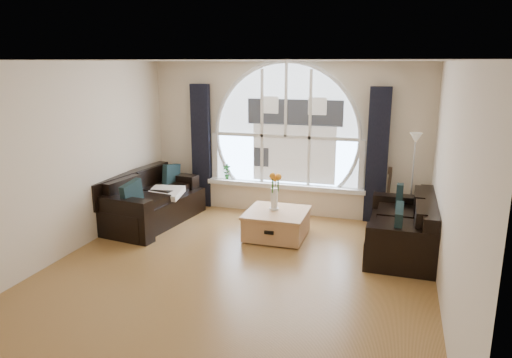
% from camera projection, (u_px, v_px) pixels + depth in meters
% --- Properties ---
extents(ground, '(5.00, 5.50, 0.01)m').
position_uv_depth(ground, '(236.00, 272.00, 6.18)').
color(ground, brown).
rests_on(ground, ground).
extents(ceiling, '(5.00, 5.50, 0.01)m').
position_uv_depth(ceiling, '(234.00, 61.00, 5.52)').
color(ceiling, silver).
rests_on(ceiling, ground).
extents(wall_back, '(5.00, 0.01, 2.70)m').
position_uv_depth(wall_back, '(286.00, 139.00, 8.40)').
color(wall_back, beige).
rests_on(wall_back, ground).
extents(wall_front, '(5.00, 0.01, 2.70)m').
position_uv_depth(wall_front, '(104.00, 258.00, 3.30)').
color(wall_front, beige).
rests_on(wall_front, ground).
extents(wall_left, '(0.01, 5.50, 2.70)m').
position_uv_depth(wall_left, '(66.00, 160.00, 6.56)').
color(wall_left, beige).
rests_on(wall_left, ground).
extents(wall_right, '(0.01, 5.50, 2.70)m').
position_uv_depth(wall_right, '(450.00, 188.00, 5.14)').
color(wall_right, beige).
rests_on(wall_right, ground).
extents(attic_slope, '(0.92, 5.50, 0.72)m').
position_uv_depth(attic_slope, '(429.00, 95.00, 4.98)').
color(attic_slope, silver).
rests_on(attic_slope, ground).
extents(arched_window, '(2.60, 0.06, 2.15)m').
position_uv_depth(arched_window, '(286.00, 124.00, 8.31)').
color(arched_window, silver).
rests_on(arched_window, wall_back).
extents(window_sill, '(2.90, 0.22, 0.08)m').
position_uv_depth(window_sill, '(284.00, 186.00, 8.51)').
color(window_sill, white).
rests_on(window_sill, wall_back).
extents(window_frame, '(2.76, 0.08, 2.15)m').
position_uv_depth(window_frame, '(286.00, 124.00, 8.28)').
color(window_frame, white).
rests_on(window_frame, wall_back).
extents(neighbor_house, '(1.70, 0.02, 1.50)m').
position_uv_depth(neighbor_house, '(294.00, 131.00, 8.28)').
color(neighbor_house, silver).
rests_on(neighbor_house, wall_back).
extents(curtain_left, '(0.35, 0.12, 2.30)m').
position_uv_depth(curtain_left, '(201.00, 146.00, 8.79)').
color(curtain_left, black).
rests_on(curtain_left, ground).
extents(curtain_right, '(0.35, 0.12, 2.30)m').
position_uv_depth(curtain_right, '(377.00, 156.00, 7.88)').
color(curtain_right, black).
rests_on(curtain_right, ground).
extents(sofa_left, '(1.23, 2.05, 0.86)m').
position_uv_depth(sofa_left, '(151.00, 200.00, 8.02)').
color(sofa_left, black).
rests_on(sofa_left, ground).
extents(sofa_right, '(0.93, 1.82, 0.80)m').
position_uv_depth(sofa_right, '(401.00, 225.00, 6.79)').
color(sofa_right, black).
rests_on(sofa_right, ground).
extents(coffee_chest, '(0.94, 0.94, 0.46)m').
position_uv_depth(coffee_chest, '(277.00, 223.00, 7.39)').
color(coffee_chest, tan).
rests_on(coffee_chest, ground).
extents(throw_blanket, '(0.62, 0.62, 0.10)m').
position_uv_depth(throw_blanket, '(165.00, 193.00, 8.06)').
color(throw_blanket, silver).
rests_on(throw_blanket, sofa_left).
extents(vase_flowers, '(0.24, 0.24, 0.70)m').
position_uv_depth(vase_flowers, '(274.00, 186.00, 7.33)').
color(vase_flowers, white).
rests_on(vase_flowers, coffee_chest).
extents(floor_lamp, '(0.24, 0.24, 1.60)m').
position_uv_depth(floor_lamp, '(412.00, 182.00, 7.60)').
color(floor_lamp, '#B2B2B2').
rests_on(floor_lamp, ground).
extents(guitar, '(0.40, 0.30, 1.06)m').
position_uv_depth(guitar, '(388.00, 197.00, 7.71)').
color(guitar, olive).
rests_on(guitar, ground).
extents(potted_plant, '(0.17, 0.13, 0.29)m').
position_uv_depth(potted_plant, '(227.00, 172.00, 8.78)').
color(potted_plant, '#1E6023').
rests_on(potted_plant, window_sill).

